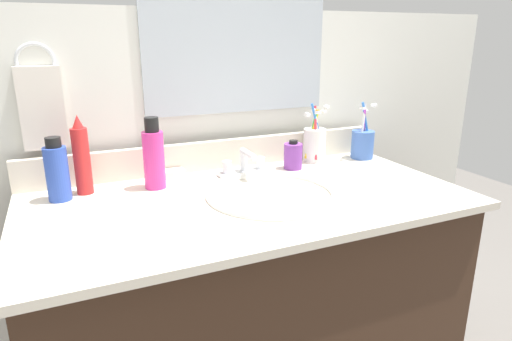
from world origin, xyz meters
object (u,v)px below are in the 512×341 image
at_px(bottle_shampoo_blue, 57,172).
at_px(bottle_cream_purple, 293,156).
at_px(bottle_spray_red, 82,158).
at_px(soap_bar, 173,174).
at_px(faucet, 245,166).
at_px(cup_white_ceramic, 314,143).
at_px(bottle_soap_pink, 154,157).
at_px(hand_towel, 42,108).
at_px(cup_blue_plastic, 363,143).

height_order(bottle_shampoo_blue, bottle_cream_purple, bottle_shampoo_blue).
xyz_separation_m(bottle_shampoo_blue, bottle_spray_red, (0.06, 0.03, 0.02)).
distance_m(bottle_shampoo_blue, soap_bar, 0.32).
bearing_deg(faucet, soap_bar, 163.06).
bearing_deg(soap_bar, cup_white_ceramic, -1.28).
distance_m(bottle_cream_purple, soap_bar, 0.38).
distance_m(bottle_soap_pink, soap_bar, 0.12).
bearing_deg(soap_bar, bottle_soap_pink, -134.16).
distance_m(hand_towel, bottle_spray_red, 0.18).
height_order(faucet, bottle_cream_purple, bottle_cream_purple).
height_order(hand_towel, bottle_cream_purple, hand_towel).
bearing_deg(soap_bar, bottle_shampoo_blue, -168.04).
relative_size(bottle_shampoo_blue, cup_blue_plastic, 0.85).
relative_size(faucet, cup_blue_plastic, 0.82).
xyz_separation_m(bottle_shampoo_blue, soap_bar, (0.31, 0.07, -0.06)).
relative_size(bottle_soap_pink, cup_white_ceramic, 1.01).
bearing_deg(bottle_spray_red, hand_towel, 129.41).
bearing_deg(cup_white_ceramic, bottle_soap_pink, -173.88).
xyz_separation_m(bottle_spray_red, bottle_soap_pink, (0.18, -0.03, -0.01)).
relative_size(cup_blue_plastic, cup_white_ceramic, 1.00).
distance_m(faucet, bottle_soap_pink, 0.28).
height_order(bottle_cream_purple, cup_blue_plastic, cup_blue_plastic).
bearing_deg(bottle_soap_pink, bottle_spray_red, 170.25).
xyz_separation_m(faucet, bottle_cream_purple, (0.17, -0.00, 0.01)).
xyz_separation_m(faucet, cup_blue_plastic, (0.45, 0.01, 0.02)).
relative_size(bottle_spray_red, bottle_cream_purple, 2.31).
xyz_separation_m(hand_towel, bottle_cream_purple, (0.70, -0.12, -0.18)).
bearing_deg(bottle_cream_purple, bottle_soap_pink, -179.10).
distance_m(faucet, bottle_spray_red, 0.46).
relative_size(bottle_cream_purple, soap_bar, 1.44).
bearing_deg(hand_towel, bottle_cream_purple, -9.96).
height_order(bottle_cream_purple, soap_bar, bottle_cream_purple).
bearing_deg(hand_towel, faucet, -12.93).
bearing_deg(hand_towel, bottle_shampoo_blue, -81.57).
relative_size(faucet, bottle_cream_purple, 1.74).
bearing_deg(bottle_cream_purple, cup_white_ceramic, 25.36).
bearing_deg(cup_white_ceramic, bottle_spray_red, -177.84).
relative_size(faucet, soap_bar, 2.50).
bearing_deg(bottle_cream_purple, hand_towel, 170.04).
bearing_deg(soap_bar, faucet, -16.94).
bearing_deg(hand_towel, soap_bar, -10.38).
bearing_deg(cup_blue_plastic, bottle_spray_red, 179.41).
relative_size(hand_towel, cup_white_ceramic, 1.13).
bearing_deg(faucet, cup_blue_plastic, 1.91).
xyz_separation_m(faucet, soap_bar, (-0.20, 0.06, -0.02)).
height_order(hand_towel, bottle_spray_red, hand_towel).
xyz_separation_m(bottle_cream_purple, soap_bar, (-0.37, 0.06, -0.03)).
bearing_deg(bottle_shampoo_blue, cup_white_ceramic, 4.00).
xyz_separation_m(faucet, bottle_spray_red, (-0.45, 0.02, 0.07)).
height_order(cup_white_ceramic, soap_bar, cup_white_ceramic).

